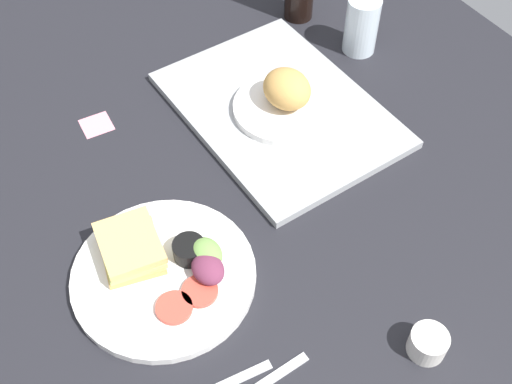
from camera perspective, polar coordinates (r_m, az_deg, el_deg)
ground_plane at (r=111.20cm, az=-1.86°, el=-1.73°), size 190.00×150.00×3.00cm
serving_tray at (r=124.85cm, az=2.07°, el=7.37°), size 46.15×34.59×1.60cm
bread_plate_near at (r=121.88cm, az=2.61°, el=8.37°), size 19.17×19.17×8.15cm
plate_with_salad at (r=101.82cm, az=-8.22°, el=-6.74°), size 29.00×29.00×5.40cm
drinking_glass at (r=137.87cm, az=9.38°, el=14.42°), size 6.93×6.93×12.11cm
espresso_cup at (r=97.52cm, az=15.06°, el=-12.89°), size 5.60×5.60×4.00cm
sticky_note at (r=126.55cm, az=-14.02°, el=5.83°), size 5.99×5.99×0.12cm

